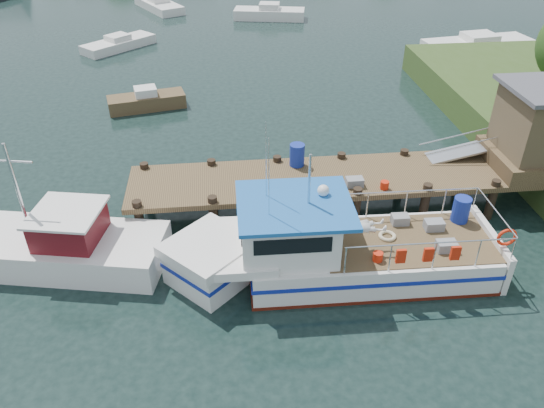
{
  "coord_description": "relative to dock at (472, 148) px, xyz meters",
  "views": [
    {
      "loc": [
        -2.61,
        -16.4,
        11.16
      ],
      "look_at": [
        -1.0,
        -1.5,
        1.3
      ],
      "focal_mm": 35.0,
      "sensor_mm": 36.0,
      "label": 1
    }
  ],
  "objects": [
    {
      "name": "moored_d",
      "position": [
        -13.73,
        32.14,
        -1.86
      ],
      "size": [
        4.66,
        6.37,
        1.04
      ],
      "rotation": [
        0.0,
        0.0,
        -0.04
      ],
      "color": "silver",
      "rests_on": "ground"
    },
    {
      "name": "dock",
      "position": [
        0.0,
        0.0,
        0.0
      ],
      "size": [
        16.6,
        3.0,
        4.78
      ],
      "color": "brown",
      "rests_on": "ground"
    },
    {
      "name": "moored_c",
      "position": [
        8.7,
        17.92,
        -1.81
      ],
      "size": [
        7.72,
        3.56,
        1.17
      ],
      "rotation": [
        0.0,
        0.0,
        -0.03
      ],
      "color": "silver",
      "rests_on": "ground"
    },
    {
      "name": "moored_b",
      "position": [
        -4.55,
        27.92,
        -1.78
      ],
      "size": [
        5.92,
        2.97,
        1.25
      ],
      "rotation": [
        0.0,
        0.0,
        0.42
      ],
      "color": "silver",
      "rests_on": "ground"
    },
    {
      "name": "work_boat",
      "position": [
        -14.87,
        -2.18,
        -1.56
      ],
      "size": [
        8.22,
        3.85,
        4.3
      ],
      "rotation": [
        0.0,
        0.0,
        -0.21
      ],
      "color": "silver",
      "rests_on": "ground"
    },
    {
      "name": "moored_rowboat",
      "position": [
        -12.85,
        10.34,
        -1.82
      ],
      "size": [
        4.14,
        2.16,
        1.15
      ],
      "rotation": [
        0.0,
        0.0,
        -0.31
      ],
      "color": "brown",
      "rests_on": "ground"
    },
    {
      "name": "moored_a",
      "position": [
        -15.72,
        21.1,
        -1.89
      ],
      "size": [
        4.93,
        4.79,
        0.95
      ],
      "rotation": [
        0.0,
        0.0,
        0.41
      ],
      "color": "silver",
      "rests_on": "ground"
    },
    {
      "name": "ground_plane",
      "position": [
        -6.51,
        -0.01,
        -2.24
      ],
      "size": [
        160.0,
        160.0,
        0.0
      ],
      "primitive_type": "plane",
      "color": "black"
    },
    {
      "name": "lobster_boat",
      "position": [
        -5.96,
        -3.74,
        -1.31
      ],
      "size": [
        10.77,
        3.32,
        5.13
      ],
      "rotation": [
        0.0,
        0.0,
        -0.02
      ],
      "color": "silver",
      "rests_on": "ground"
    }
  ]
}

